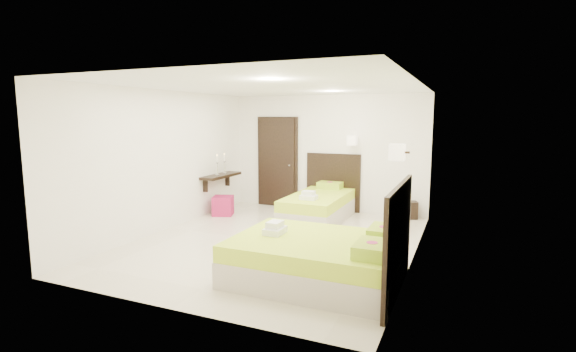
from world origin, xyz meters
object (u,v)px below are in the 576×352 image
at_px(bed_single, 320,205).
at_px(bed_double, 322,257).
at_px(ottoman, 223,206).
at_px(nightstand, 406,209).

relative_size(bed_single, bed_double, 0.98).
height_order(bed_single, ottoman, bed_single).
bearing_deg(nightstand, ottoman, -178.43).
xyz_separation_m(bed_double, ottoman, (-3.16, 2.67, -0.11)).
distance_m(nightstand, ottoman, 3.92).
xyz_separation_m(nightstand, ottoman, (-3.70, -1.30, 0.02)).
xyz_separation_m(bed_single, nightstand, (1.64, 0.86, -0.13)).
height_order(bed_double, nightstand, bed_double).
xyz_separation_m(bed_double, nightstand, (0.54, 3.96, -0.13)).
height_order(bed_single, bed_double, bed_double).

